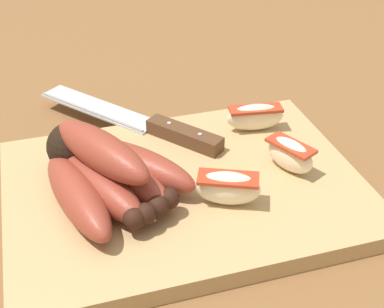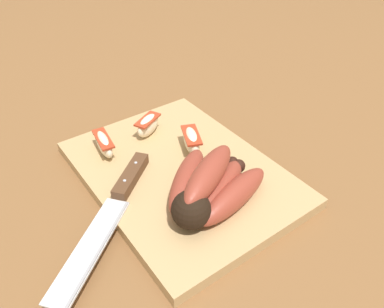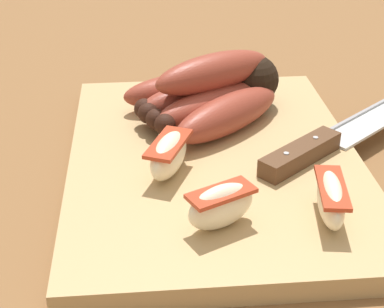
{
  "view_description": "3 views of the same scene",
  "coord_description": "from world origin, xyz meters",
  "px_view_note": "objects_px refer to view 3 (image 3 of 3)",
  "views": [
    {
      "loc": [
        0.12,
        0.45,
        0.38
      ],
      "look_at": [
        -0.02,
        -0.0,
        0.06
      ],
      "focal_mm": 51.59,
      "sensor_mm": 36.0,
      "label": 1
    },
    {
      "loc": [
        0.39,
        -0.28,
        0.42
      ],
      "look_at": [
        -0.0,
        0.01,
        0.05
      ],
      "focal_mm": 35.34,
      "sensor_mm": 36.0,
      "label": 2
    },
    {
      "loc": [
        -0.53,
        0.06,
        0.31
      ],
      "look_at": [
        -0.03,
        0.01,
        0.03
      ],
      "focal_mm": 57.32,
      "sensor_mm": 36.0,
      "label": 3
    }
  ],
  "objects_px": {
    "chefs_knife": "(330,140)",
    "apple_wedge_middle": "(218,205)",
    "banana_bunch": "(213,94)",
    "apple_wedge_far": "(169,155)",
    "apple_wedge_near": "(331,198)"
  },
  "relations": [
    {
      "from": "chefs_knife",
      "to": "apple_wedge_middle",
      "type": "height_order",
      "value": "apple_wedge_middle"
    },
    {
      "from": "banana_bunch",
      "to": "apple_wedge_far",
      "type": "xyz_separation_m",
      "value": [
        -0.12,
        0.05,
        -0.01
      ]
    },
    {
      "from": "apple_wedge_far",
      "to": "apple_wedge_near",
      "type": "bearing_deg",
      "value": -122.76
    },
    {
      "from": "chefs_knife",
      "to": "apple_wedge_middle",
      "type": "relative_size",
      "value": 3.72
    },
    {
      "from": "chefs_knife",
      "to": "apple_wedge_far",
      "type": "xyz_separation_m",
      "value": [
        -0.04,
        0.16,
        0.01
      ]
    },
    {
      "from": "apple_wedge_middle",
      "to": "apple_wedge_near",
      "type": "bearing_deg",
      "value": -87.57
    },
    {
      "from": "banana_bunch",
      "to": "apple_wedge_near",
      "type": "bearing_deg",
      "value": -159.77
    },
    {
      "from": "apple_wedge_near",
      "to": "apple_wedge_middle",
      "type": "relative_size",
      "value": 1.15
    },
    {
      "from": "banana_bunch",
      "to": "chefs_knife",
      "type": "height_order",
      "value": "banana_bunch"
    },
    {
      "from": "banana_bunch",
      "to": "apple_wedge_middle",
      "type": "distance_m",
      "value": 0.2
    },
    {
      "from": "banana_bunch",
      "to": "apple_wedge_far",
      "type": "bearing_deg",
      "value": 155.07
    },
    {
      "from": "apple_wedge_near",
      "to": "apple_wedge_far",
      "type": "distance_m",
      "value": 0.15
    },
    {
      "from": "apple_wedge_near",
      "to": "apple_wedge_middle",
      "type": "xyz_separation_m",
      "value": [
        -0.0,
        0.09,
        0.0
      ]
    },
    {
      "from": "apple_wedge_near",
      "to": "apple_wedge_far",
      "type": "bearing_deg",
      "value": 57.24
    },
    {
      "from": "banana_bunch",
      "to": "apple_wedge_near",
      "type": "relative_size",
      "value": 2.48
    }
  ]
}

